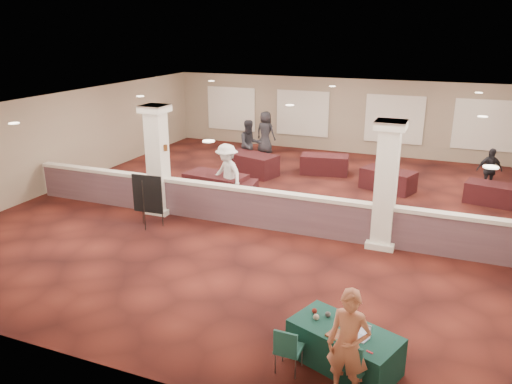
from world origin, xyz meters
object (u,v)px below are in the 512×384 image
at_px(woman, 348,345).
at_px(attendee_b, 227,174).
at_px(far_table_back_left, 252,164).
at_px(far_table_front_left, 216,186).
at_px(far_table_front_center, 231,190).
at_px(attendee_c, 489,170).
at_px(far_table_front_right, 493,194).
at_px(far_table_back_center, 324,164).
at_px(far_table_back_right, 388,180).
at_px(conf_chair_side, 288,347).
at_px(attendee_d, 265,132).
at_px(conf_chair_main, 352,362).
at_px(near_table, 344,347).
at_px(easel_board, 148,195).
at_px(attendee_a, 250,144).

distance_m(woman, attendee_b, 8.96).
bearing_deg(far_table_back_left, far_table_front_left, -91.05).
height_order(far_table_front_center, attendee_c, attendee_c).
bearing_deg(far_table_front_right, attendee_b, -158.80).
height_order(woman, far_table_back_center, woman).
distance_m(far_table_front_center, far_table_back_right, 5.35).
xyz_separation_m(conf_chair_side, far_table_front_left, (-4.91, 7.33, -0.08)).
bearing_deg(far_table_front_left, conf_chair_side, -56.22).
bearing_deg(attendee_d, conf_chair_main, 126.75).
bearing_deg(near_table, far_table_back_center, 126.88).
relative_size(far_table_front_left, attendee_b, 1.04).
height_order(conf_chair_side, attendee_c, attendee_c).
bearing_deg(easel_board, far_table_front_right, 29.18).
height_order(conf_chair_main, attendee_d, attendee_d).
height_order(near_table, far_table_front_center, near_table).
bearing_deg(conf_chair_side, far_table_front_center, 121.83).
bearing_deg(far_table_front_right, attendee_c, 94.50).
bearing_deg(conf_chair_side, woman, -8.40).
relative_size(far_table_back_center, attendee_d, 0.97).
height_order(far_table_front_center, far_table_back_left, far_table_back_left).
distance_m(far_table_back_center, attendee_c, 5.64).
distance_m(far_table_front_left, attendee_a, 3.76).
xyz_separation_m(woman, attendee_b, (-5.34, 7.20, 0.06)).
distance_m(conf_chair_side, far_table_front_right, 10.59).
height_order(far_table_front_left, far_table_back_center, far_table_front_left).
height_order(easel_board, attendee_d, attendee_d).
relative_size(conf_chair_main, attendee_d, 0.49).
distance_m(near_table, conf_chair_main, 0.66).
distance_m(near_table, easel_board, 7.39).
xyz_separation_m(far_table_back_right, attendee_c, (3.13, 1.13, 0.39)).
xyz_separation_m(attendee_a, attendee_c, (8.54, 0.33, -0.20)).
xyz_separation_m(far_table_front_left, far_table_back_center, (2.56, 4.04, -0.04)).
bearing_deg(conf_chair_side, near_table, 35.20).
xyz_separation_m(conf_chair_main, conf_chair_side, (-1.03, 0.05, -0.05)).
height_order(near_table, far_table_back_right, far_table_back_right).
distance_m(near_table, far_table_front_right, 9.85).
distance_m(near_table, conf_chair_side, 0.97).
distance_m(far_table_back_left, attendee_d, 3.49).
bearing_deg(far_table_front_right, far_table_front_left, -161.96).
xyz_separation_m(near_table, far_table_front_left, (-5.70, 6.80, 0.06)).
distance_m(conf_chair_main, attendee_a, 12.75).
bearing_deg(conf_chair_side, easel_board, 142.55).
xyz_separation_m(conf_chair_main, attendee_b, (-5.38, 7.08, 0.42)).
height_order(near_table, far_table_front_left, far_table_front_left).
bearing_deg(attendee_c, far_table_back_left, 164.76).
xyz_separation_m(far_table_back_left, attendee_c, (8.13, 1.13, 0.35)).
bearing_deg(near_table, attendee_b, 149.08).
bearing_deg(attendee_d, near_table, 126.92).
relative_size(near_table, conf_chair_side, 2.14).
relative_size(conf_chair_main, far_table_front_center, 0.56).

